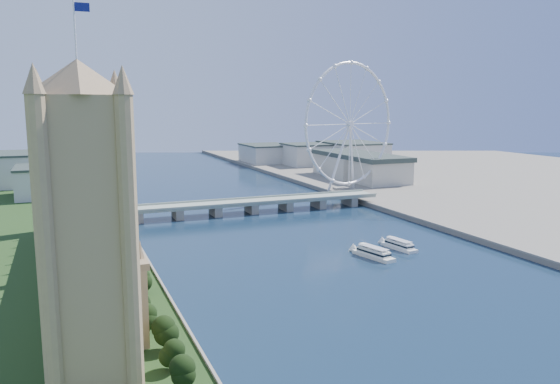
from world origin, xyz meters
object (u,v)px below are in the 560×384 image
victoria_tower (85,215)px  tour_boat_far (399,249)px  tour_boat_near (373,258)px  london_eye (350,125)px

victoria_tower → tour_boat_far: victoria_tower is taller
victoria_tower → tour_boat_near: victoria_tower is taller
victoria_tower → london_eye: 393.99m
tour_boat_near → tour_boat_far: size_ratio=1.08×
victoria_tower → london_eye: bearing=49.6°
victoria_tower → london_eye: size_ratio=0.90×
tour_boat_far → tour_boat_near: bearing=-164.7°
tour_boat_near → tour_boat_far: bearing=10.3°
victoria_tower → tour_boat_far: size_ratio=3.93×
victoria_tower → tour_boat_near: 190.45m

